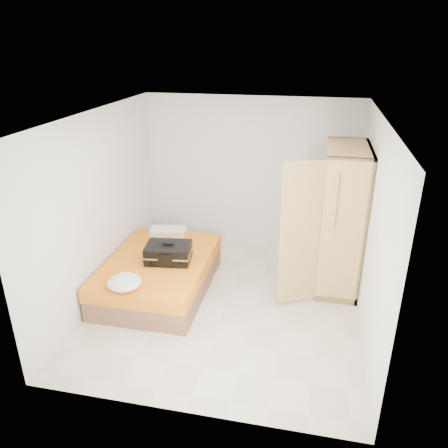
% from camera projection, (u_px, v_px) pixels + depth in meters
% --- Properties ---
extents(room, '(4.00, 4.02, 2.60)m').
position_uv_depth(room, '(227.00, 218.00, 5.65)').
color(room, beige).
rests_on(room, ground).
extents(bed, '(1.42, 2.02, 0.50)m').
position_uv_depth(bed, '(159.00, 274.00, 6.40)').
color(bed, brown).
rests_on(bed, ground).
extents(wardrobe, '(1.11, 1.45, 2.10)m').
position_uv_depth(wardrobe, '(338.00, 223.00, 6.24)').
color(wardrobe, tan).
rests_on(wardrobe, ground).
extents(person, '(0.45, 0.66, 1.76)m').
position_uv_depth(person, '(298.00, 226.00, 6.45)').
color(person, red).
rests_on(person, ground).
extents(suitcase, '(0.70, 0.55, 0.28)m').
position_uv_depth(suitcase, '(168.00, 253.00, 6.22)').
color(suitcase, black).
rests_on(suitcase, bed).
extents(round_cushion, '(0.43, 0.43, 0.16)m').
position_uv_depth(round_cushion, '(124.00, 282.00, 5.55)').
color(round_cushion, white).
rests_on(round_cushion, bed).
extents(pillow, '(0.60, 0.38, 0.10)m').
position_uv_depth(pillow, '(168.00, 231.00, 7.07)').
color(pillow, white).
rests_on(pillow, bed).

